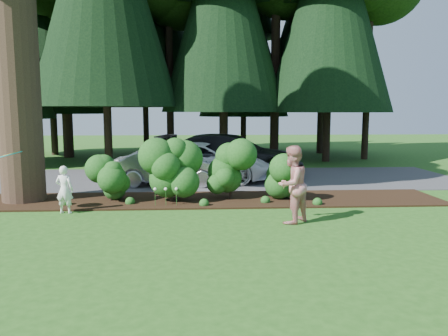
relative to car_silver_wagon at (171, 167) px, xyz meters
name	(u,v)px	position (x,y,z in m)	size (l,w,h in m)	color
ground	(171,230)	(0.38, -5.98, -0.70)	(80.00, 80.00, 0.00)	#214F16
mulch_bed	(178,200)	(0.38, -2.73, -0.68)	(16.00, 2.50, 0.05)	black
driveway	(183,179)	(0.38, 1.52, -0.69)	(22.00, 6.00, 0.03)	#38383A
shrub_row	(203,175)	(1.15, -2.84, 0.10)	(6.53, 1.60, 1.61)	#194916
lily_cluster	(166,190)	(0.08, -3.58, -0.21)	(0.69, 0.09, 0.57)	#194916
car_silver_wagon	(171,167)	(0.00, 0.00, 0.00)	(1.43, 4.10, 1.35)	#B8B8BD
car_white_suv	(204,162)	(1.21, 0.99, 0.06)	(2.44, 5.30, 1.47)	white
car_dark_suv	(231,155)	(2.34, 2.15, 0.19)	(2.42, 5.96, 1.73)	black
child	(64,190)	(-2.54, -4.18, -0.06)	(0.47, 0.31, 1.28)	white
adult	(292,185)	(3.26, -5.52, 0.24)	(0.92, 0.71, 1.89)	#B2171F
frisbee	(11,154)	(-3.80, -4.32, 0.90)	(0.54, 0.55, 0.17)	teal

